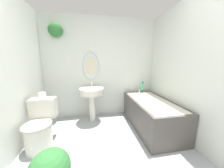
{
  "coord_description": "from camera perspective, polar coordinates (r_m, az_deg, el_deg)",
  "views": [
    {
      "loc": [
        -0.23,
        -0.54,
        1.35
      ],
      "look_at": [
        0.12,
        1.39,
        0.97
      ],
      "focal_mm": 18.0,
      "sensor_mm": 36.0,
      "label": 1
    }
  ],
  "objects": [
    {
      "name": "toilet",
      "position": [
        2.25,
        -32.61,
        -18.01
      ],
      "size": [
        0.41,
        0.59,
        0.75
      ],
      "color": "beige",
      "rests_on": "ground_plane"
    },
    {
      "name": "wall_back",
      "position": [
        2.82,
        -6.77,
        8.85
      ],
      "size": [
        2.8,
        0.29,
        2.4
      ],
      "color": "silver",
      "rests_on": "ground_plane"
    },
    {
      "name": "pedestal_sink",
      "position": [
        2.58,
        -10.18,
        -5.52
      ],
      "size": [
        0.54,
        0.54,
        0.88
      ],
      "color": "beige",
      "rests_on": "ground_plane"
    },
    {
      "name": "toilet_paper_roll",
      "position": [
        2.25,
        -31.93,
        -4.92
      ],
      "size": [
        0.11,
        0.11,
        0.1
      ],
      "color": "white",
      "rests_on": "toilet"
    },
    {
      "name": "wall_left",
      "position": [
        2.03,
        -44.44,
        3.62
      ],
      "size": [
        0.06,
        2.37,
        2.4
      ],
      "color": "silver",
      "rests_on": "ground_plane"
    },
    {
      "name": "shampoo_bottle",
      "position": [
        2.96,
        15.26,
        -1.02
      ],
      "size": [
        0.07,
        0.07,
        0.21
      ],
      "color": "#38B275",
      "rests_on": "bathtub"
    },
    {
      "name": "wall_right",
      "position": [
        2.31,
        33.81,
        5.41
      ],
      "size": [
        0.06,
        2.37,
        2.4
      ],
      "color": "silver",
      "rests_on": "ground_plane"
    },
    {
      "name": "bathtub",
      "position": [
        2.56,
        19.03,
        -13.77
      ],
      "size": [
        0.73,
        1.44,
        0.66
      ],
      "color": "#4C4742",
      "rests_on": "ground_plane"
    }
  ]
}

